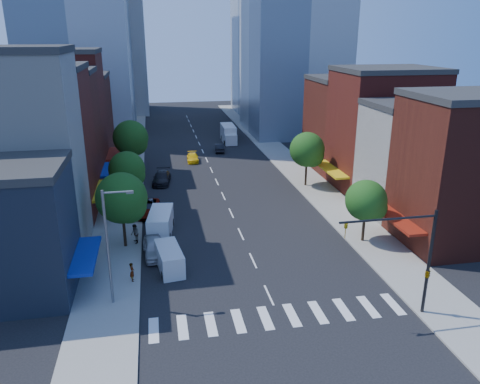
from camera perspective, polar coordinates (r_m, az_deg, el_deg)
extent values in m
plane|color=black|center=(37.83, 3.54, -12.44)|extent=(220.00, 220.00, 0.00)
cube|color=gray|center=(74.05, -13.56, 3.03)|extent=(5.00, 120.00, 0.15)
cube|color=gray|center=(76.75, 5.43, 4.03)|extent=(5.00, 120.00, 0.15)
cube|color=silver|center=(35.38, 4.75, -14.90)|extent=(19.00, 3.00, 0.01)
cube|color=beige|center=(46.39, -26.37, 3.64)|extent=(12.00, 8.00, 18.00)
cube|color=maroon|center=(54.61, -23.99, 4.94)|extent=(12.00, 9.00, 16.00)
cube|color=#511C14|center=(62.82, -22.28, 6.34)|extent=(12.00, 8.00, 15.00)
cube|color=maroon|center=(70.86, -21.11, 8.59)|extent=(12.00, 9.00, 17.00)
cube|color=#511C14|center=(80.41, -19.82, 8.38)|extent=(12.00, 10.00, 13.00)
cube|color=#511C14|center=(49.37, 26.14, 2.08)|extent=(12.00, 9.00, 14.00)
cube|color=beige|center=(56.37, 21.02, 3.61)|extent=(12.00, 8.00, 12.00)
cube|color=maroon|center=(63.67, 17.06, 7.07)|extent=(12.00, 10.00, 15.00)
cube|color=#511C14|center=(72.69, 13.41, 7.96)|extent=(12.00, 10.00, 13.00)
cylinder|color=black|center=(36.13, 22.05, -8.00)|extent=(0.24, 0.24, 8.00)
cylinder|color=black|center=(32.99, 17.65, -3.18)|extent=(7.00, 0.16, 0.16)
imported|color=gold|center=(31.95, 12.77, -4.62)|extent=(0.22, 0.18, 1.10)
imported|color=gold|center=(36.48, 21.89, -9.13)|extent=(0.48, 2.24, 0.90)
cylinder|color=slate|center=(35.80, -15.82, -6.64)|extent=(0.20, 0.20, 9.00)
cylinder|color=slate|center=(34.13, -14.79, -0.02)|extent=(2.00, 0.14, 0.14)
cube|color=slate|center=(34.08, -13.28, -0.01)|extent=(0.50, 0.25, 0.18)
cylinder|color=black|center=(45.90, -13.95, -4.16)|extent=(0.28, 0.28, 3.92)
sphere|color=#1F4614|center=(44.86, -14.25, -0.70)|extent=(4.80, 4.80, 4.80)
sphere|color=#1F4614|center=(44.77, -13.43, -1.63)|extent=(3.36, 3.36, 3.36)
cylinder|color=black|center=(56.24, -13.42, 0.04)|extent=(0.28, 0.28, 3.64)
sphere|color=#1F4614|center=(55.44, -13.63, 2.71)|extent=(4.20, 4.20, 4.20)
sphere|color=#1F4614|center=(55.30, -12.97, 2.01)|extent=(2.94, 2.94, 2.94)
cylinder|color=black|center=(69.58, -13.00, 3.92)|extent=(0.28, 0.28, 4.20)
sphere|color=#1F4614|center=(68.86, -13.19, 6.45)|extent=(5.00, 5.00, 5.00)
sphere|color=#1F4614|center=(68.70, -12.65, 5.82)|extent=(3.50, 3.50, 3.50)
cylinder|color=black|center=(47.40, 14.85, -3.86)|extent=(0.28, 0.28, 3.36)
sphere|color=#1F4614|center=(46.51, 15.11, -0.99)|extent=(4.00, 4.00, 4.00)
sphere|color=#1F4614|center=(46.72, 15.87, -1.76)|extent=(2.80, 2.80, 2.80)
cylinder|color=black|center=(63.05, 8.06, 2.55)|extent=(0.28, 0.28, 3.92)
sphere|color=#1F4614|center=(62.29, 8.18, 5.14)|extent=(4.60, 4.60, 4.60)
sphere|color=#1F4614|center=(62.38, 8.76, 4.47)|extent=(3.22, 3.22, 3.22)
imported|color=silver|center=(44.16, -10.42, -6.68)|extent=(2.33, 4.95, 1.64)
imported|color=black|center=(54.16, -11.31, -1.92)|extent=(1.90, 4.65, 1.50)
imported|color=#999999|center=(54.05, -11.32, -1.95)|extent=(3.16, 5.71, 1.51)
imported|color=black|center=(64.94, -9.53, 1.74)|extent=(2.91, 5.68, 1.58)
cube|color=silver|center=(41.54, -8.61, -8.02)|extent=(2.52, 4.93, 1.98)
cube|color=black|center=(39.83, -8.16, -8.78)|extent=(1.86, 1.17, 0.85)
cylinder|color=black|center=(40.33, -9.35, -10.00)|extent=(0.33, 0.74, 0.72)
cylinder|color=black|center=(40.57, -6.96, -9.69)|extent=(0.33, 0.74, 0.72)
cylinder|color=black|center=(43.15, -10.07, -8.02)|extent=(0.33, 0.74, 0.72)
cylinder|color=black|center=(43.37, -7.83, -7.74)|extent=(0.33, 0.74, 0.72)
cube|color=white|center=(48.73, -9.65, -3.70)|extent=(2.91, 5.73, 2.30)
cube|color=black|center=(46.69, -9.96, -4.30)|extent=(2.16, 1.36, 0.99)
cylinder|color=black|center=(47.46, -11.04, -5.43)|extent=(0.38, 0.86, 0.83)
cylinder|color=black|center=(47.22, -8.66, -5.42)|extent=(0.38, 0.86, 0.83)
cylinder|color=black|center=(50.86, -10.48, -3.70)|extent=(0.38, 0.86, 0.83)
cylinder|color=black|center=(50.62, -8.26, -3.68)|extent=(0.38, 0.86, 0.83)
imported|color=yellow|center=(75.42, -5.79, 4.19)|extent=(1.99, 4.47, 1.27)
imported|color=black|center=(81.50, -2.51, 5.42)|extent=(1.90, 4.34, 1.39)
imported|color=#999999|center=(95.18, -1.23, 7.40)|extent=(1.91, 4.20, 1.40)
cube|color=silver|center=(89.23, -1.45, 7.18)|extent=(2.46, 6.33, 3.09)
cube|color=silver|center=(85.78, -1.11, 6.37)|extent=(2.16, 1.79, 1.93)
cylinder|color=black|center=(86.53, -1.88, 6.05)|extent=(0.31, 0.88, 0.87)
cylinder|color=black|center=(86.81, -0.48, 6.10)|extent=(0.31, 0.88, 0.87)
cylinder|color=black|center=(90.73, -2.23, 6.65)|extent=(0.31, 0.88, 0.87)
cylinder|color=black|center=(91.01, -0.90, 6.70)|extent=(0.31, 0.88, 0.87)
imported|color=#999999|center=(40.03, -13.01, -9.47)|extent=(0.45, 0.63, 1.62)
imported|color=#999999|center=(46.69, -12.69, -5.00)|extent=(0.92, 1.07, 1.91)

